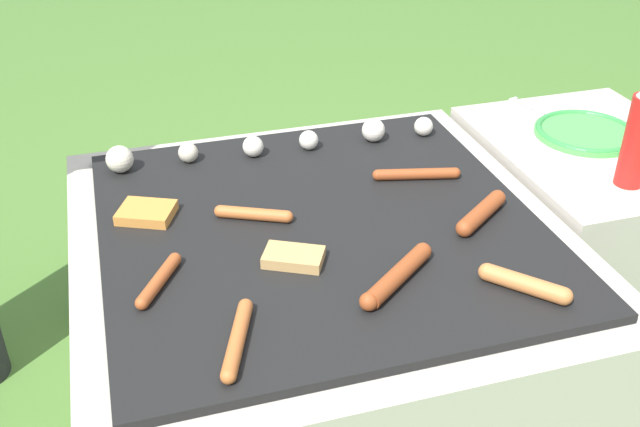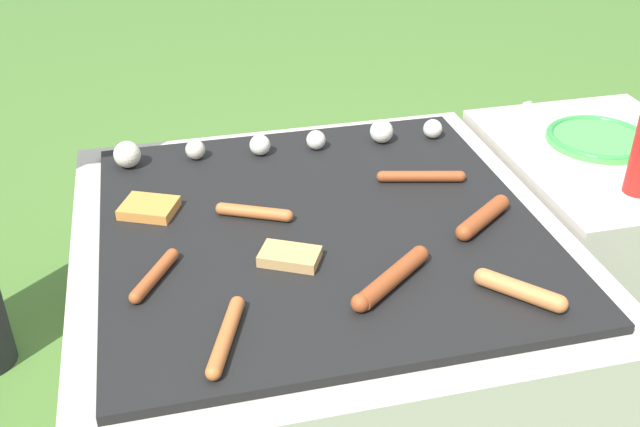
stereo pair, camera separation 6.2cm
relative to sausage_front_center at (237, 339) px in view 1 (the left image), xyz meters
name	(u,v)px [view 1 (the left image)]	position (x,y,z in m)	size (l,w,h in m)	color
ground_plane	(320,381)	(0.22, 0.30, -0.42)	(14.00, 14.00, 0.00)	#47702D
grill	(320,308)	(0.22, 0.30, -0.22)	(0.92, 0.92, 0.41)	#B2AA9E
side_ledge	(582,221)	(0.91, 0.43, -0.22)	(0.46, 0.58, 0.41)	#B2AA9E
sausage_back_right	(398,275)	(0.29, 0.08, 0.00)	(0.17, 0.14, 0.03)	#93421E
sausage_mid_left	(253,214)	(0.10, 0.34, 0.00)	(0.14, 0.08, 0.02)	#B7602D
sausage_front_center	(237,339)	(0.00, 0.00, 0.00)	(0.08, 0.17, 0.02)	#B7602D
sausage_back_left	(481,213)	(0.51, 0.22, 0.00)	(0.14, 0.11, 0.03)	#93421E
sausage_front_right	(417,174)	(0.46, 0.40, 0.00)	(0.18, 0.06, 0.02)	#93421E
sausage_mid_right	(159,280)	(-0.10, 0.18, 0.00)	(0.09, 0.13, 0.02)	#A34C23
sausage_back_center	(524,284)	(0.48, 0.00, 0.00)	(0.12, 0.12, 0.03)	#C6753D
bread_slice_left	(294,257)	(0.14, 0.18, 0.00)	(0.12, 0.10, 0.02)	tan
bread_slice_center	(147,213)	(-0.10, 0.41, 0.00)	(0.13, 0.12, 0.02)	#D18438
mushroom_row	(266,143)	(0.18, 0.60, 0.01)	(0.73, 0.07, 0.06)	beige
plate_colorful	(586,132)	(0.91, 0.48, 0.00)	(0.23, 0.23, 0.02)	#4CB24C
condiment_bottle	(639,137)	(0.87, 0.26, 0.09)	(0.06, 0.06, 0.22)	red
fork_utensil	(534,109)	(0.88, 0.65, -0.01)	(0.07, 0.17, 0.01)	silver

